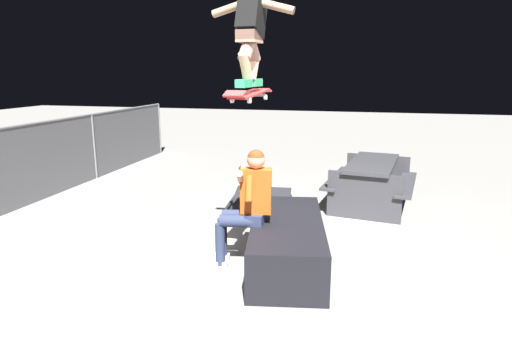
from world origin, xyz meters
TOP-DOWN VIEW (x-y plane):
  - ground_plane at (0.00, 0.00)m, footprint 40.00×40.00m
  - ledge_box_main at (-0.12, -0.07)m, footprint 2.06×1.13m
  - person_sitting_on_ledge at (-0.28, 0.38)m, footprint 0.60×0.78m
  - skateboard at (-0.34, 0.32)m, footprint 1.03×0.26m
  - skater_airborne at (-0.29, 0.31)m, footprint 0.63×0.89m
  - kicker_ramp at (1.65, 0.69)m, footprint 1.36×1.07m
  - picnic_table_back at (2.42, -1.04)m, footprint 1.88×1.58m

SIDE VIEW (x-z plane):
  - ground_plane at x=0.00m, z-range 0.00..0.00m
  - kicker_ramp at x=1.65m, z-range -0.11..0.22m
  - ledge_box_main at x=-0.12m, z-range 0.00..0.52m
  - picnic_table_back at x=2.42m, z-range 0.12..0.87m
  - person_sitting_on_ledge at x=-0.28m, z-range 0.08..1.44m
  - skateboard at x=-0.34m, z-range 1.89..2.02m
  - skater_airborne at x=-0.29m, z-range 2.09..3.21m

